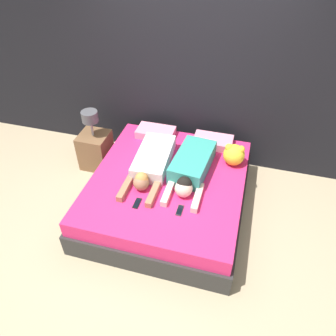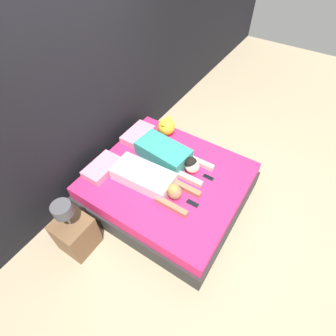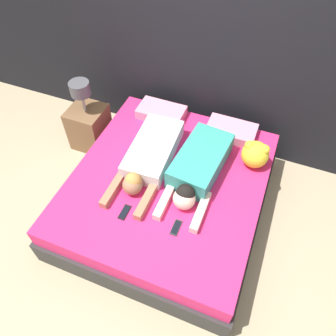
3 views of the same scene
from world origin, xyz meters
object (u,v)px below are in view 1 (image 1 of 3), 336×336
(pillow_head_left, at_px, (156,132))
(person_left, at_px, (151,162))
(person_right, at_px, (191,167))
(cell_phone_left, at_px, (137,203))
(pillow_head_right, at_px, (213,141))
(bed, at_px, (168,193))
(nightstand, at_px, (95,148))
(plush_toy, at_px, (234,154))
(cell_phone_right, at_px, (180,210))

(pillow_head_left, xyz_separation_m, person_left, (0.15, -0.67, 0.03))
(person_left, relative_size, person_right, 1.06)
(cell_phone_left, bearing_deg, person_right, 54.19)
(pillow_head_left, xyz_separation_m, pillow_head_right, (0.79, 0.00, 0.00))
(bed, relative_size, person_left, 1.75)
(bed, height_order, person_left, person_left)
(bed, xyz_separation_m, person_left, (-0.24, 0.12, 0.33))
(person_left, bearing_deg, bed, -26.36)
(person_left, bearing_deg, person_right, 1.85)
(person_left, distance_m, person_right, 0.48)
(cell_phone_left, bearing_deg, nightstand, 134.35)
(pillow_head_right, bearing_deg, plush_toy, -46.21)
(pillow_head_left, height_order, person_right, person_right)
(nightstand, bearing_deg, person_left, -23.31)
(bed, bearing_deg, cell_phone_left, -113.20)
(plush_toy, bearing_deg, pillow_head_left, 163.90)
(pillow_head_right, height_order, person_right, person_right)
(cell_phone_left, distance_m, plush_toy, 1.32)
(bed, bearing_deg, cell_phone_right, -60.93)
(person_left, relative_size, nightstand, 1.30)
(person_left, distance_m, cell_phone_right, 0.77)
(pillow_head_right, bearing_deg, bed, -116.50)
(cell_phone_left, xyz_separation_m, cell_phone_right, (0.47, 0.02, 0.00))
(pillow_head_right, relative_size, person_left, 0.44)
(bed, relative_size, person_right, 1.86)
(person_left, xyz_separation_m, person_right, (0.48, 0.02, 0.02))
(pillow_head_right, bearing_deg, person_left, -133.31)
(bed, bearing_deg, pillow_head_left, 116.50)
(cell_phone_right, bearing_deg, pillow_head_right, 83.78)
(pillow_head_right, height_order, cell_phone_left, pillow_head_right)
(person_right, relative_size, cell_phone_left, 7.00)
(person_right, distance_m, plush_toy, 0.57)
(plush_toy, bearing_deg, person_left, -159.09)
(pillow_head_right, relative_size, nightstand, 0.58)
(plush_toy, bearing_deg, bed, -145.63)
(pillow_head_left, distance_m, pillow_head_right, 0.79)
(pillow_head_left, relative_size, nightstand, 0.58)
(person_right, bearing_deg, cell_phone_right, -88.29)
(cell_phone_right, bearing_deg, cell_phone_left, -176.94)
(plush_toy, bearing_deg, cell_phone_left, -133.19)
(plush_toy, bearing_deg, pillow_head_right, 133.79)
(pillow_head_right, bearing_deg, cell_phone_right, -96.22)
(pillow_head_left, bearing_deg, nightstand, -162.85)
(cell_phone_left, bearing_deg, person_left, 92.83)
(pillow_head_right, distance_m, plush_toy, 0.44)
(pillow_head_left, bearing_deg, person_right, -46.00)
(bed, height_order, pillow_head_left, pillow_head_left)
(pillow_head_left, height_order, cell_phone_left, pillow_head_left)
(person_left, distance_m, plush_toy, 1.00)
(person_left, relative_size, cell_phone_left, 7.45)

